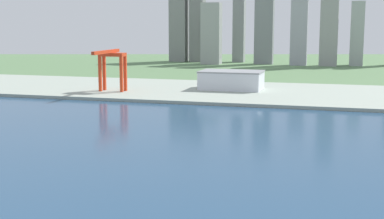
{
  "coord_description": "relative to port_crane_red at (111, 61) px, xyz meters",
  "views": [
    {
      "loc": [
        50.52,
        50.98,
        57.99
      ],
      "look_at": [
        11.18,
        189.91,
        34.94
      ],
      "focal_mm": 51.37,
      "sensor_mm": 36.0,
      "label": 1
    }
  ],
  "objects": [
    {
      "name": "port_crane_red",
      "position": [
        0.0,
        0.0,
        0.0
      ],
      "size": [
        20.97,
        47.08,
        33.71
      ],
      "color": "red",
      "rests_on": "industrial_pier"
    },
    {
      "name": "distant_skyline",
      "position": [
        69.22,
        364.34,
        28.62
      ],
      "size": [
        320.61,
        68.95,
        130.13
      ],
      "color": "gray",
      "rests_on": "ground"
    },
    {
      "name": "water_bay",
      "position": [
        132.08,
        -217.35,
        -26.81
      ],
      "size": [
        840.0,
        360.0,
        0.15
      ],
      "primitive_type": "cube",
      "color": "navy",
      "rests_on": "ground"
    },
    {
      "name": "ground_plane",
      "position": [
        132.08,
        -157.35,
        -26.89
      ],
      "size": [
        2400.0,
        2400.0,
        0.0
      ],
      "primitive_type": "plane",
      "color": "#55794E"
    },
    {
      "name": "industrial_pier",
      "position": [
        132.08,
        32.65,
        -25.64
      ],
      "size": [
        840.0,
        140.0,
        2.5
      ],
      "primitive_type": "cube",
      "color": "#99A497",
      "rests_on": "ground"
    },
    {
      "name": "warehouse_main",
      "position": [
        90.19,
        40.69,
        -16.65
      ],
      "size": [
        51.61,
        32.58,
        15.44
      ],
      "color": "silver",
      "rests_on": "industrial_pier"
    }
  ]
}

